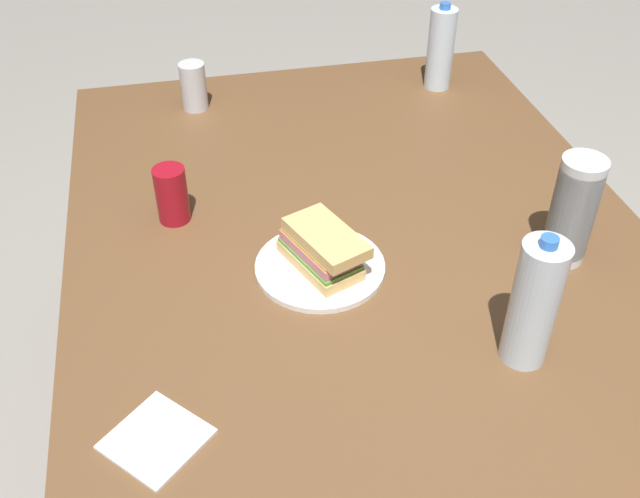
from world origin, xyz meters
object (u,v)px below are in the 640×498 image
at_px(paper_plate, 320,267).
at_px(sandwich, 322,249).
at_px(dining_table, 374,298).
at_px(water_bottle_tall, 534,303).
at_px(water_bottle_spare, 441,48).
at_px(soda_can_silver, 194,86).
at_px(soda_can_red, 172,195).
at_px(plastic_cup_stack, 573,211).

bearing_deg(paper_plate, sandwich, 48.49).
relative_size(dining_table, paper_plate, 7.23).
distance_m(dining_table, paper_plate, 0.13).
distance_m(dining_table, water_bottle_tall, 0.37).
height_order(water_bottle_spare, soda_can_silver, water_bottle_spare).
relative_size(paper_plate, soda_can_red, 2.04).
distance_m(sandwich, soda_can_silver, 0.73).
relative_size(dining_table, soda_can_red, 14.78).
relative_size(paper_plate, water_bottle_spare, 1.08).
distance_m(sandwich, water_bottle_tall, 0.41).
height_order(sandwich, soda_can_red, soda_can_red).
relative_size(water_bottle_tall, plastic_cup_stack, 1.13).
relative_size(sandwich, plastic_cup_stack, 0.91).
height_order(plastic_cup_stack, soda_can_silver, plastic_cup_stack).
relative_size(water_bottle_tall, soda_can_silver, 2.05).
relative_size(water_bottle_tall, water_bottle_spare, 1.08).
bearing_deg(water_bottle_tall, paper_plate, -135.59).
bearing_deg(sandwich, plastic_cup_stack, 82.64).
bearing_deg(paper_plate, soda_can_red, -130.74).
bearing_deg(water_bottle_tall, soda_can_silver, -155.14).
height_order(dining_table, sandwich, sandwich).
xyz_separation_m(soda_can_red, water_bottle_spare, (-0.46, 0.74, 0.05)).
height_order(soda_can_red, soda_can_silver, same).
bearing_deg(sandwich, paper_plate, -131.51).
height_order(paper_plate, soda_can_silver, soda_can_silver).
bearing_deg(dining_table, plastic_cup_stack, 84.26).
xyz_separation_m(sandwich, water_bottle_spare, (-0.69, 0.48, 0.06)).
bearing_deg(paper_plate, dining_table, 75.74).
bearing_deg(sandwich, soda_can_red, -130.75).
xyz_separation_m(water_bottle_tall, water_bottle_spare, (-0.98, 0.19, -0.01)).
bearing_deg(soda_can_silver, plastic_cup_stack, 40.15).
height_order(soda_can_red, plastic_cup_stack, plastic_cup_stack).
xyz_separation_m(dining_table, water_bottle_spare, (-0.71, 0.37, 0.18)).
xyz_separation_m(paper_plate, plastic_cup_stack, (0.06, 0.47, 0.10)).
bearing_deg(water_bottle_spare, plastic_cup_stack, -0.62).
xyz_separation_m(dining_table, sandwich, (-0.02, -0.10, 0.13)).
height_order(soda_can_red, water_bottle_tall, water_bottle_tall).
bearing_deg(soda_can_red, water_bottle_tall, 46.64).
distance_m(soda_can_red, soda_can_silver, 0.49).
bearing_deg(paper_plate, water_bottle_spare, 145.11).
relative_size(sandwich, water_bottle_tall, 0.80).
bearing_deg(water_bottle_spare, soda_can_red, -58.02).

